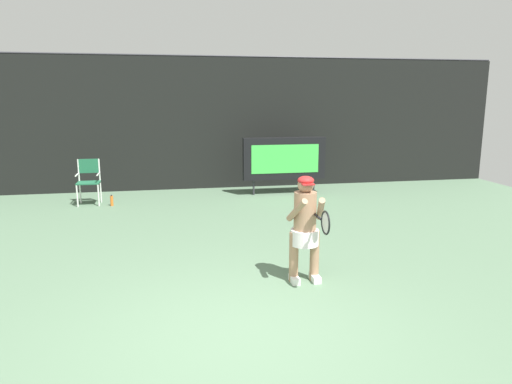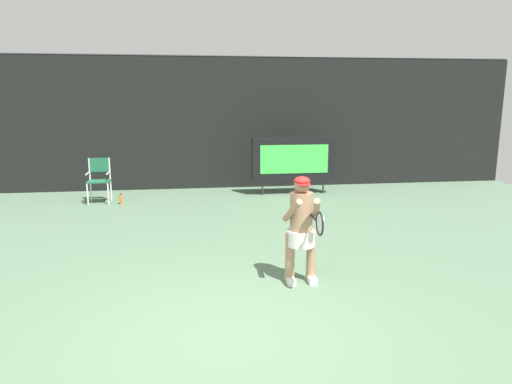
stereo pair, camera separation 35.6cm
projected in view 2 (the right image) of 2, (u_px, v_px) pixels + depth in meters
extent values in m
cube|color=#567357|center=(226.00, 336.00, 5.07)|extent=(18.00, 22.00, 0.02)
cube|color=black|center=(202.00, 124.00, 12.96)|extent=(18.00, 0.12, 3.60)
cylinder|color=#38383D|center=(201.00, 56.00, 12.59)|extent=(18.00, 0.05, 0.05)
cube|color=black|center=(294.00, 159.00, 12.26)|extent=(2.20, 0.20, 1.10)
cube|color=#44CB4D|center=(294.00, 159.00, 12.15)|extent=(1.80, 0.01, 0.75)
cylinder|color=#2D2D33|center=(262.00, 187.00, 12.30)|extent=(0.05, 0.05, 0.40)
cylinder|color=#2D2D33|center=(323.00, 186.00, 12.52)|extent=(0.05, 0.05, 0.40)
cylinder|color=white|center=(88.00, 194.00, 11.13)|extent=(0.04, 0.04, 0.52)
cylinder|color=white|center=(108.00, 194.00, 11.19)|extent=(0.04, 0.04, 0.52)
cylinder|color=white|center=(91.00, 191.00, 11.52)|extent=(0.04, 0.04, 0.52)
cylinder|color=white|center=(111.00, 191.00, 11.59)|extent=(0.04, 0.04, 0.52)
cube|color=#1F5F3F|center=(99.00, 181.00, 11.30)|extent=(0.52, 0.44, 0.03)
cylinder|color=white|center=(89.00, 169.00, 11.41)|extent=(0.04, 0.04, 0.56)
cylinder|color=white|center=(110.00, 169.00, 11.48)|extent=(0.04, 0.04, 0.56)
cube|color=#1F5F3F|center=(99.00, 165.00, 11.42)|extent=(0.48, 0.02, 0.34)
cylinder|color=white|center=(88.00, 173.00, 11.23)|extent=(0.04, 0.44, 0.04)
cylinder|color=white|center=(108.00, 173.00, 11.29)|extent=(0.04, 0.44, 0.04)
cylinder|color=orange|center=(121.00, 199.00, 11.23)|extent=(0.07, 0.07, 0.24)
cylinder|color=black|center=(121.00, 194.00, 11.21)|extent=(0.03, 0.03, 0.03)
cube|color=white|center=(290.00, 280.00, 6.47)|extent=(0.11, 0.26, 0.09)
cube|color=white|center=(311.00, 279.00, 6.51)|extent=(0.11, 0.26, 0.09)
cylinder|color=#A37A5B|center=(290.00, 258.00, 6.46)|extent=(0.13, 0.13, 0.71)
cylinder|color=#A37A5B|center=(311.00, 257.00, 6.50)|extent=(0.13, 0.13, 0.71)
cylinder|color=silver|center=(301.00, 238.00, 6.43)|extent=(0.39, 0.39, 0.22)
cylinder|color=#A37A5B|center=(301.00, 213.00, 6.35)|extent=(0.31, 0.31, 0.56)
sphere|color=#A37A5B|center=(302.00, 185.00, 6.28)|extent=(0.22, 0.22, 0.22)
ellipsoid|color=#B22323|center=(302.00, 181.00, 6.27)|extent=(0.22, 0.22, 0.12)
cube|color=#B22323|center=(304.00, 185.00, 6.18)|extent=(0.17, 0.12, 0.02)
cylinder|color=#A37A5B|center=(292.00, 211.00, 6.16)|extent=(0.19, 0.46, 0.39)
cylinder|color=#A37A5B|center=(316.00, 210.00, 6.20)|extent=(0.19, 0.46, 0.39)
cylinder|color=white|center=(320.00, 220.00, 6.11)|extent=(0.13, 0.13, 0.12)
cylinder|color=black|center=(313.00, 218.00, 6.15)|extent=(0.03, 0.28, 0.03)
torus|color=black|center=(320.00, 224.00, 5.85)|extent=(0.02, 0.31, 0.31)
ellipsoid|color=silver|center=(320.00, 224.00, 5.85)|extent=(0.01, 0.26, 0.26)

